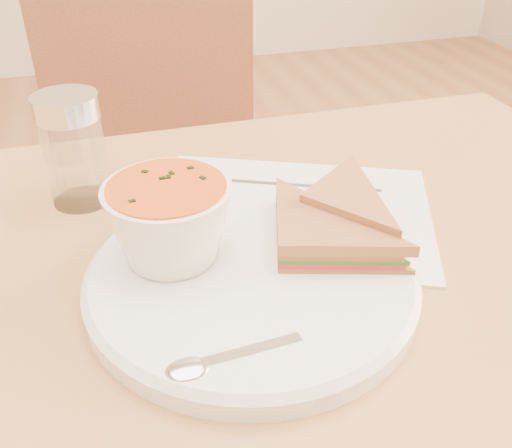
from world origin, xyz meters
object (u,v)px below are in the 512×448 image
object	(u,v)px
soup_bowl	(170,226)
condiment_shaker	(74,150)
chair_far	(145,197)
plate	(251,279)

from	to	relation	value
soup_bowl	condiment_shaker	bearing A→B (deg)	114.63
soup_bowl	condiment_shaker	xyz separation A→B (m)	(-0.07, 0.16, 0.01)
chair_far	plate	bearing A→B (deg)	107.30
soup_bowl	chair_far	bearing A→B (deg)	88.01
condiment_shaker	plate	bearing A→B (deg)	-55.28
chair_far	plate	size ratio (longest dim) A/B	3.53
chair_far	plate	xyz separation A→B (m)	(0.04, -0.61, 0.26)
chair_far	plate	distance (m)	0.67
soup_bowl	condiment_shaker	distance (m)	0.17
condiment_shaker	soup_bowl	bearing A→B (deg)	-65.37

